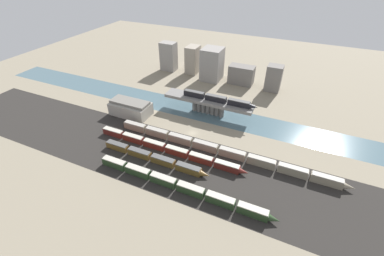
# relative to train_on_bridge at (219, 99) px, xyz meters

# --- Properties ---
(ground_plane) EXTENTS (400.00, 400.00, 0.00)m
(ground_plane) POSITION_rel_train_on_bridge_xyz_m (-6.36, -22.70, -11.13)
(ground_plane) COLOR gray
(railbed_yard) EXTENTS (280.00, 42.00, 0.01)m
(railbed_yard) POSITION_rel_train_on_bridge_xyz_m (-6.36, -46.70, -11.13)
(railbed_yard) COLOR #282623
(railbed_yard) RESTS_ON ground
(river_water) EXTENTS (320.00, 20.46, 0.01)m
(river_water) POSITION_rel_train_on_bridge_xyz_m (-6.36, 0.00, -11.13)
(river_water) COLOR #47606B
(river_water) RESTS_ON ground
(bridge) EXTENTS (53.86, 9.75, 9.44)m
(bridge) POSITION_rel_train_on_bridge_xyz_m (-6.36, 0.00, -4.06)
(bridge) COLOR slate
(bridge) RESTS_ON ground
(train_on_bridge) EXTENTS (44.54, 2.99, 3.48)m
(train_on_bridge) POSITION_rel_train_on_bridge_xyz_m (0.00, 0.00, 0.00)
(train_on_bridge) COLOR black
(train_on_bridge) RESTS_ON bridge
(train_yard_near) EXTENTS (79.95, 3.15, 3.91)m
(train_yard_near) POSITION_rel_train_on_bridge_xyz_m (5.13, -61.06, -9.21)
(train_yard_near) COLOR #23381E
(train_yard_near) RESTS_ON ground
(train_yard_mid) EXTENTS (55.11, 3.14, 3.47)m
(train_yard_mid) POSITION_rel_train_on_bridge_xyz_m (-13.90, -50.30, -9.44)
(train_yard_mid) COLOR brown
(train_yard_mid) RESTS_ON ground
(train_yard_far) EXTENTS (79.45, 2.94, 3.64)m
(train_yard_far) POSITION_rel_train_on_bridge_xyz_m (-10.99, -41.79, -9.35)
(train_yard_far) COLOR #5B1E19
(train_yard_far) RESTS_ON ground
(train_yard_outer) EXTENTS (114.62, 3.09, 4.11)m
(train_yard_outer) POSITION_rel_train_on_bridge_xyz_m (13.52, -32.59, -9.11)
(train_yard_outer) COLOR gray
(train_yard_outer) RESTS_ON ground
(warehouse_building) EXTENTS (23.68, 12.90, 9.02)m
(warehouse_building) POSITION_rel_train_on_bridge_xyz_m (-48.14, -20.09, -6.85)
(warehouse_building) COLOR #9E998E
(warehouse_building) RESTS_ON ground
(city_block_far_left) EXTENTS (12.22, 8.73, 22.32)m
(city_block_far_left) POSITION_rel_train_on_bridge_xyz_m (-60.42, 50.72, 0.03)
(city_block_far_left) COLOR gray
(city_block_far_left) RESTS_ON ground
(city_block_left) EXTENTS (9.04, 12.06, 21.06)m
(city_block_left) POSITION_rel_train_on_bridge_xyz_m (-40.33, 53.55, -0.60)
(city_block_left) COLOR gray
(city_block_left) RESTS_ON ground
(city_block_center) EXTENTS (14.39, 15.08, 23.72)m
(city_block_center) POSITION_rel_train_on_bridge_xyz_m (-21.89, 47.34, 0.73)
(city_block_center) COLOR gray
(city_block_center) RESTS_ON ground
(city_block_right) EXTENTS (18.00, 9.54, 13.43)m
(city_block_right) POSITION_rel_train_on_bridge_xyz_m (0.44, 49.26, -4.42)
(city_block_right) COLOR slate
(city_block_right) RESTS_ON ground
(city_block_far_right) EXTENTS (10.32, 8.89, 18.08)m
(city_block_far_right) POSITION_rel_train_on_bridge_xyz_m (23.60, 47.51, -2.09)
(city_block_far_right) COLOR slate
(city_block_far_right) RESTS_ON ground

